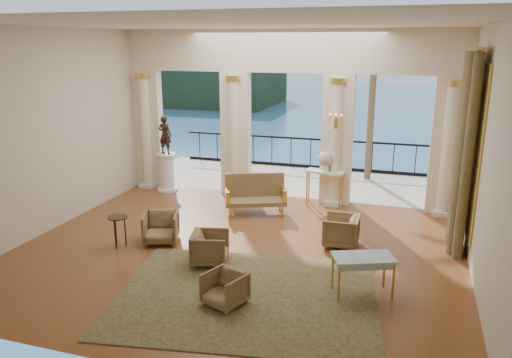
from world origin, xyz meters
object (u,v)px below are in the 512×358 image
(armchair_b, at_px, (225,287))
(armchair_c, at_px, (341,229))
(pedestal, at_px, (167,173))
(settee, at_px, (255,194))
(armchair_d, at_px, (210,246))
(armchair_a, at_px, (161,226))
(console_table, at_px, (325,177))
(statue, at_px, (165,135))
(game_table, at_px, (363,260))
(side_table, at_px, (118,221))

(armchair_b, height_order, armchair_c, armchair_c)
(armchair_c, bearing_deg, pedestal, -116.60)
(armchair_c, distance_m, settee, 2.77)
(armchair_b, height_order, pedestal, pedestal)
(armchair_c, distance_m, armchair_d, 2.82)
(armchair_a, height_order, console_table, console_table)
(settee, bearing_deg, console_table, 14.11)
(armchair_b, height_order, settee, settee)
(armchair_b, xyz_separation_m, statue, (-3.94, 5.58, 1.32))
(statue, bearing_deg, armchair_b, 129.75)
(game_table, xyz_separation_m, console_table, (-1.48, 4.58, 0.15))
(settee, relative_size, game_table, 1.42)
(armchair_d, bearing_deg, console_table, -33.24)
(statue, bearing_deg, game_table, 147.66)
(armchair_c, height_order, side_table, armchair_c)
(game_table, distance_m, side_table, 5.11)
(side_table, bearing_deg, armchair_c, 18.56)
(side_table, bearing_deg, settee, 54.74)
(armchair_c, bearing_deg, settee, -122.73)
(armchair_a, relative_size, armchair_c, 1.00)
(armchair_c, xyz_separation_m, statue, (-5.39, 2.54, 1.27))
(armchair_d, bearing_deg, side_table, 71.52)
(settee, bearing_deg, armchair_c, -54.05)
(armchair_b, distance_m, armchair_d, 1.63)
(side_table, bearing_deg, statue, 103.48)
(armchair_b, height_order, console_table, console_table)
(pedestal, bearing_deg, game_table, -36.86)
(armchair_c, relative_size, pedestal, 0.67)
(armchair_a, distance_m, settee, 2.77)
(armchair_c, height_order, settee, settee)
(pedestal, relative_size, console_table, 1.06)
(console_table, xyz_separation_m, side_table, (-3.60, -4.07, -0.19))
(side_table, bearing_deg, game_table, -5.73)
(armchair_b, height_order, side_table, side_table)
(armchair_b, bearing_deg, side_table, 173.32)
(game_table, height_order, pedestal, pedestal)
(armchair_c, height_order, game_table, armchair_c)
(armchair_c, distance_m, pedestal, 5.96)
(settee, relative_size, statue, 1.51)
(armchair_c, relative_size, console_table, 0.71)
(settee, distance_m, console_table, 1.94)
(armchair_a, distance_m, pedestal, 3.91)
(game_table, relative_size, pedestal, 1.05)
(armchair_a, height_order, game_table, armchair_a)
(armchair_b, height_order, armchair_d, armchair_d)
(statue, bearing_deg, side_table, 108.00)
(armchair_c, xyz_separation_m, console_table, (-0.82, 2.59, 0.41))
(armchair_d, xyz_separation_m, pedestal, (-3.10, 4.19, 0.18))
(armchair_a, xyz_separation_m, armchair_b, (2.26, -2.06, -0.06))
(side_table, bearing_deg, pedestal, 103.48)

